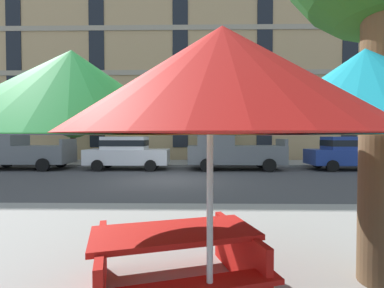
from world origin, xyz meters
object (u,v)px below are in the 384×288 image
(pickup_gray_midblock, at_px, (231,151))
(patio_umbrella, at_px, (210,106))
(sedan_white, at_px, (127,152))
(street_tree_left, at_px, (74,114))
(picnic_table, at_px, (175,255))
(sedan_blue, at_px, (349,152))
(pickup_gray, at_px, (19,150))
(street_tree_middle, at_px, (220,117))

(pickup_gray_midblock, bearing_deg, patio_umbrella, -97.69)
(sedan_white, relative_size, pickup_gray_midblock, 0.86)
(street_tree_left, bearing_deg, picnic_table, -62.95)
(pickup_gray_midblock, xyz_separation_m, sedan_blue, (6.32, -0.00, -0.08))
(pickup_gray, height_order, street_tree_middle, street_tree_middle)
(patio_umbrella, bearing_deg, street_tree_middle, 85.07)
(sedan_blue, xyz_separation_m, picnic_table, (-8.40, -12.16, -0.46))
(sedan_white, distance_m, street_tree_middle, 6.33)
(pickup_gray_midblock, relative_size, picnic_table, 2.36)
(pickup_gray, bearing_deg, pickup_gray_midblock, 0.00)
(pickup_gray_midblock, height_order, picnic_table, pickup_gray_midblock)
(sedan_white, xyz_separation_m, pickup_gray_midblock, (5.63, 0.00, 0.08))
(sedan_white, height_order, patio_umbrella, patio_umbrella)
(pickup_gray, bearing_deg, patio_umbrella, -52.29)
(street_tree_left, bearing_deg, patio_umbrella, -62.68)
(sedan_white, relative_size, street_tree_middle, 0.99)
(pickup_gray, relative_size, sedan_white, 1.16)
(picnic_table, bearing_deg, pickup_gray, 127.85)
(sedan_white, xyz_separation_m, patio_umbrella, (3.91, -12.70, 1.14))
(pickup_gray, bearing_deg, picnic_table, -52.15)
(pickup_gray, xyz_separation_m, sedan_blue, (17.85, -0.00, -0.08))
(street_tree_left, bearing_deg, pickup_gray, -122.09)
(street_tree_left, distance_m, street_tree_middle, 9.38)
(street_tree_left, xyz_separation_m, street_tree_middle, (9.38, 0.02, -0.23))
(pickup_gray, height_order, street_tree_left, street_tree_left)
(pickup_gray, height_order, patio_umbrella, patio_umbrella)
(sedan_blue, height_order, patio_umbrella, patio_umbrella)
(pickup_gray_midblock, xyz_separation_m, street_tree_middle, (-0.37, 2.87, 1.98))
(street_tree_left, bearing_deg, sedan_blue, -10.05)
(pickup_gray, xyz_separation_m, street_tree_middle, (11.16, 2.87, 1.98))
(pickup_gray_midblock, relative_size, patio_umbrella, 1.29)
(street_tree_left, bearing_deg, street_tree_middle, 0.11)
(sedan_white, xyz_separation_m, sedan_blue, (11.95, 0.00, 0.00))
(sedan_white, bearing_deg, pickup_gray_midblock, 0.00)
(street_tree_middle, bearing_deg, sedan_white, -151.38)
(pickup_gray, distance_m, street_tree_left, 4.02)
(pickup_gray, height_order, sedan_blue, pickup_gray)
(street_tree_middle, bearing_deg, street_tree_left, -179.89)
(patio_umbrella, bearing_deg, picnic_table, 124.43)
(sedan_white, bearing_deg, picnic_table, -73.75)
(pickup_gray, xyz_separation_m, sedan_white, (5.91, -0.00, -0.08))
(sedan_white, xyz_separation_m, street_tree_middle, (5.26, 2.87, 2.06))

